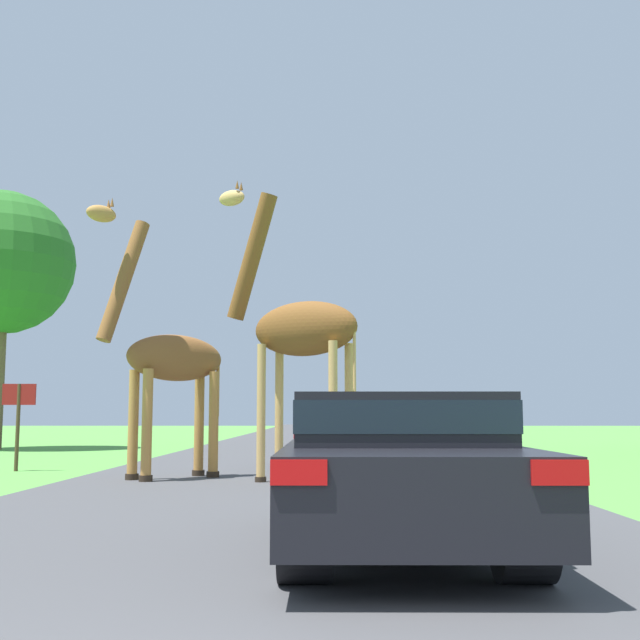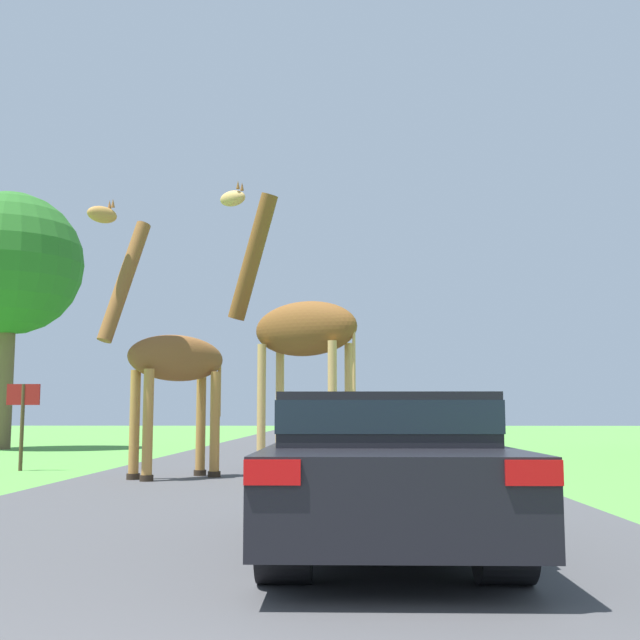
% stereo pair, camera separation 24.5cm
% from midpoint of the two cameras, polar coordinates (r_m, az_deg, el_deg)
% --- Properties ---
extents(road, '(8.12, 120.00, 0.00)m').
position_cam_midpoint_polar(road, '(31.96, -0.92, -8.81)').
color(road, '#424244').
rests_on(road, ground).
extents(giraffe_near_road, '(2.79, 1.80, 5.56)m').
position_cam_midpoint_polar(giraffe_near_road, '(14.22, -2.15, -0.52)').
color(giraffe_near_road, tan).
rests_on(giraffe_near_road, ground).
extents(giraffe_companion, '(2.40, 2.23, 5.00)m').
position_cam_midpoint_polar(giraffe_companion, '(15.09, -11.21, -2.80)').
color(giraffe_companion, '#B77F3D').
rests_on(giraffe_companion, ground).
extents(car_lead_maroon, '(1.91, 4.43, 1.34)m').
position_cam_midpoint_polar(car_lead_maroon, '(7.11, 4.48, -10.26)').
color(car_lead_maroon, black).
rests_on(car_lead_maroon, ground).
extents(car_queue_right, '(1.98, 4.68, 1.36)m').
position_cam_midpoint_polar(car_queue_right, '(18.10, 1.17, -8.10)').
color(car_queue_right, navy).
rests_on(car_queue_right, ground).
extents(car_queue_left, '(1.87, 4.60, 1.41)m').
position_cam_midpoint_polar(car_queue_left, '(28.51, 4.03, -7.55)').
color(car_queue_left, maroon).
rests_on(car_queue_left, ground).
extents(tree_centre_back, '(4.93, 4.93, 8.80)m').
position_cam_midpoint_polar(tree_centre_back, '(29.60, -21.94, 3.74)').
color(tree_centre_back, brown).
rests_on(tree_centre_back, ground).
extents(sign_post, '(0.70, 0.08, 1.80)m').
position_cam_midpoint_polar(sign_post, '(17.98, -21.02, -6.01)').
color(sign_post, '#4C3823').
rests_on(sign_post, ground).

